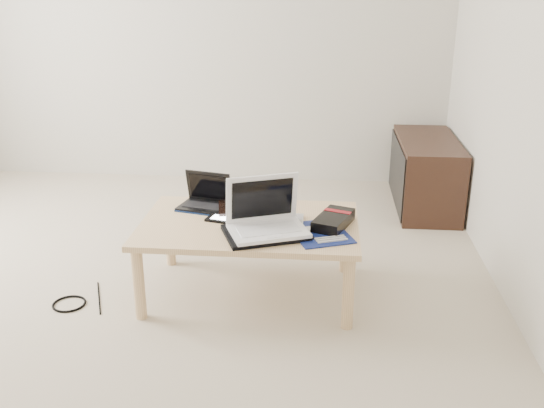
# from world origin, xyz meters

# --- Properties ---
(ground) EXTENTS (4.00, 4.00, 0.00)m
(ground) POSITION_xyz_m (0.00, 0.00, 0.00)
(ground) COLOR beige
(ground) RESTS_ON ground
(coffee_table) EXTENTS (1.10, 0.70, 0.40)m
(coffee_table) POSITION_xyz_m (0.68, 0.05, 0.35)
(coffee_table) COLOR #E5BE8A
(coffee_table) RESTS_ON ground
(media_cabinet) EXTENTS (0.41, 0.90, 0.50)m
(media_cabinet) POSITION_xyz_m (1.77, 1.45, 0.25)
(media_cabinet) COLOR #361E16
(media_cabinet) RESTS_ON ground
(book) EXTENTS (0.30, 0.27, 0.03)m
(book) POSITION_xyz_m (0.63, 0.22, 0.41)
(book) COLOR black
(book) RESTS_ON coffee_table
(netbook) EXTENTS (0.30, 0.24, 0.19)m
(netbook) POSITION_xyz_m (0.42, 0.25, 0.44)
(netbook) COLOR black
(netbook) RESTS_ON coffee_table
(tablet) EXTENTS (0.28, 0.24, 0.01)m
(tablet) POSITION_xyz_m (0.59, 0.10, 0.41)
(tablet) COLOR black
(tablet) RESTS_ON coffee_table
(remote) EXTENTS (0.05, 0.20, 0.02)m
(remote) POSITION_xyz_m (0.93, 0.06, 0.41)
(remote) COLOR #B6B6BB
(remote) RESTS_ON coffee_table
(neoprene_sleeve) EXTENTS (0.46, 0.40, 0.02)m
(neoprene_sleeve) POSITION_xyz_m (0.78, -0.10, 0.41)
(neoprene_sleeve) COLOR black
(neoprene_sleeve) RESTS_ON coffee_table
(white_laptop) EXTENTS (0.43, 0.37, 0.26)m
(white_laptop) POSITION_xyz_m (0.78, -0.08, 0.47)
(white_laptop) COLOR white
(white_laptop) RESTS_ON neoprene_sleeve
(motherboard) EXTENTS (0.35, 0.39, 0.01)m
(motherboard) POSITION_xyz_m (1.04, -0.06, 0.40)
(motherboard) COLOR #0C1B52
(motherboard) RESTS_ON coffee_table
(gpu_box) EXTENTS (0.22, 0.31, 0.06)m
(gpu_box) POSITION_xyz_m (1.11, 0.04, 0.43)
(gpu_box) COLOR black
(gpu_box) RESTS_ON coffee_table
(cable_coil) EXTENTS (0.14, 0.14, 0.01)m
(cable_coil) POSITION_xyz_m (0.61, 0.09, 0.41)
(cable_coil) COLOR black
(cable_coil) RESTS_ON coffee_table
(floor_cable_coil) EXTENTS (0.18, 0.18, 0.01)m
(floor_cable_coil) POSITION_xyz_m (-0.22, -0.16, 0.01)
(floor_cable_coil) COLOR black
(floor_cable_coil) RESTS_ON ground
(floor_cable_trail) EXTENTS (0.14, 0.32, 0.01)m
(floor_cable_trail) POSITION_xyz_m (-0.09, -0.09, 0.00)
(floor_cable_trail) COLOR black
(floor_cable_trail) RESTS_ON ground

